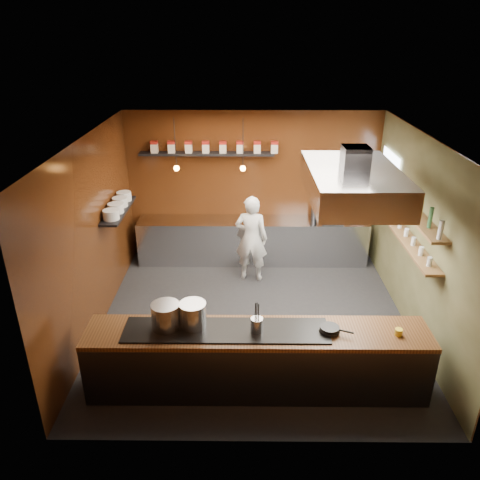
{
  "coord_description": "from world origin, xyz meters",
  "views": [
    {
      "loc": [
        -0.18,
        -6.5,
        4.44
      ],
      "look_at": [
        -0.24,
        0.4,
        1.27
      ],
      "focal_mm": 35.0,
      "sensor_mm": 36.0,
      "label": 1
    }
  ],
  "objects_px": {
    "stockpot_large": "(193,315)",
    "extractor_hood": "(353,183)",
    "stockpot_small": "(166,316)",
    "chef": "(251,239)",
    "espresso_machine": "(335,209)"
  },
  "relations": [
    {
      "from": "stockpot_small",
      "to": "extractor_hood",
      "type": "bearing_deg",
      "value": 25.16
    },
    {
      "from": "stockpot_large",
      "to": "stockpot_small",
      "type": "height_order",
      "value": "stockpot_small"
    },
    {
      "from": "stockpot_large",
      "to": "stockpot_small",
      "type": "bearing_deg",
      "value": -174.53
    },
    {
      "from": "stockpot_large",
      "to": "stockpot_small",
      "type": "xyz_separation_m",
      "value": [
        -0.34,
        -0.03,
        0.0
      ]
    },
    {
      "from": "stockpot_large",
      "to": "extractor_hood",
      "type": "bearing_deg",
      "value": 27.9
    },
    {
      "from": "stockpot_small",
      "to": "chef",
      "type": "height_order",
      "value": "chef"
    },
    {
      "from": "stockpot_small",
      "to": "chef",
      "type": "bearing_deg",
      "value": 69.35
    },
    {
      "from": "stockpot_small",
      "to": "espresso_machine",
      "type": "relative_size",
      "value": 0.88
    },
    {
      "from": "extractor_hood",
      "to": "chef",
      "type": "bearing_deg",
      "value": 126.42
    },
    {
      "from": "extractor_hood",
      "to": "espresso_machine",
      "type": "relative_size",
      "value": 4.83
    },
    {
      "from": "extractor_hood",
      "to": "stockpot_large",
      "type": "bearing_deg",
      "value": -152.1
    },
    {
      "from": "stockpot_small",
      "to": "chef",
      "type": "xyz_separation_m",
      "value": [
        1.12,
        2.97,
        -0.28
      ]
    },
    {
      "from": "extractor_hood",
      "to": "stockpot_large",
      "type": "distance_m",
      "value": 2.78
    },
    {
      "from": "stockpot_large",
      "to": "chef",
      "type": "relative_size",
      "value": 0.21
    },
    {
      "from": "extractor_hood",
      "to": "stockpot_small",
      "type": "xyz_separation_m",
      "value": [
        -2.46,
        -1.16,
        -1.39
      ]
    }
  ]
}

